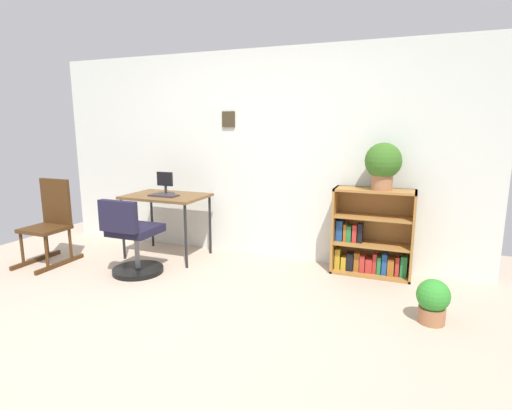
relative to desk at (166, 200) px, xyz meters
name	(u,v)px	position (x,y,z in m)	size (l,w,h in m)	color
ground_plane	(142,336)	(0.87, -1.65, -0.67)	(6.24, 6.24, 0.00)	tan
wall_back	(252,155)	(0.87, 0.50, 0.50)	(5.20, 0.12, 2.35)	silver
desk	(166,200)	(0.00, 0.00, 0.00)	(0.91, 0.63, 0.73)	brown
monitor	(165,185)	(-0.03, 0.03, 0.17)	(0.20, 0.20, 0.26)	#262628
keyboard	(164,195)	(0.02, -0.08, 0.07)	(0.33, 0.15, 0.02)	#31292E
office_chair	(133,242)	(0.01, -0.64, -0.32)	(0.52, 0.55, 0.81)	black
rocking_chair	(50,221)	(-1.09, -0.65, -0.20)	(0.42, 0.64, 0.93)	#432811
bookshelf_low	(371,237)	(2.27, 0.30, -0.28)	(0.79, 0.30, 0.89)	#9E6B33
potted_plant_on_shelf	(383,163)	(2.35, 0.25, 0.48)	(0.35, 0.35, 0.46)	#9E6642
potted_plant_floor	(433,300)	(2.84, -0.64, -0.48)	(0.25, 0.25, 0.35)	#9E6642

